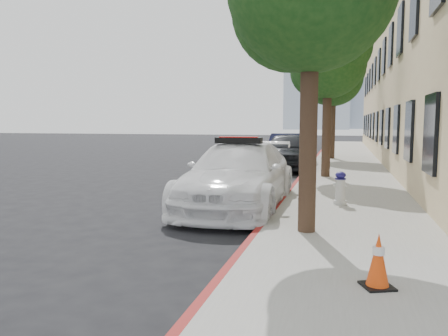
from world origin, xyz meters
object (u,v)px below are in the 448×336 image
at_px(fire_hydrant, 340,188).
at_px(traffic_cone, 378,261).
at_px(parked_car_far, 285,147).
at_px(parked_car_mid, 288,151).
at_px(police_car, 239,175).

distance_m(fire_hydrant, traffic_cone, 5.17).
bearing_deg(fire_hydrant, parked_car_far, 111.61).
relative_size(parked_car_mid, traffic_cone, 7.46).
bearing_deg(traffic_cone, parked_car_mid, 101.19).
distance_m(police_car, traffic_cone, 5.63).
bearing_deg(parked_car_mid, police_car, -87.32).
height_order(police_car, traffic_cone, police_car).
distance_m(parked_car_far, traffic_cone, 18.50).
bearing_deg(parked_car_mid, traffic_cone, -75.48).
height_order(parked_car_far, fire_hydrant, parked_car_far).
xyz_separation_m(parked_car_mid, traffic_cone, (2.70, -13.64, -0.34)).
xyz_separation_m(parked_car_mid, fire_hydrant, (2.24, -8.49, -0.28)).
height_order(parked_car_mid, parked_car_far, parked_car_mid).
bearing_deg(fire_hydrant, police_car, -164.49).
relative_size(fire_hydrant, traffic_cone, 1.20).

